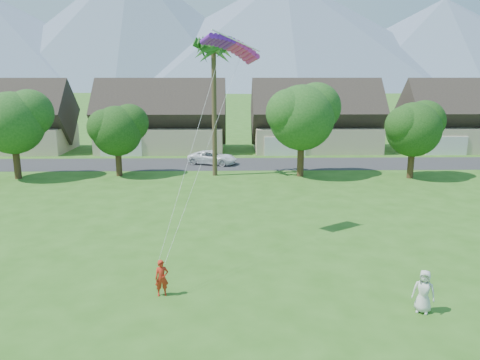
{
  "coord_description": "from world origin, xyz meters",
  "views": [
    {
      "loc": [
        -0.49,
        -14.71,
        9.51
      ],
      "look_at": [
        0.0,
        10.0,
        3.8
      ],
      "focal_mm": 35.0,
      "sensor_mm": 36.0,
      "label": 1
    }
  ],
  "objects_px": {
    "parafoil_kite": "(231,45)",
    "parked_car": "(213,157)",
    "kite_flyer": "(162,278)",
    "watcher": "(424,291)"
  },
  "relations": [
    {
      "from": "kite_flyer",
      "to": "parafoil_kite",
      "type": "relative_size",
      "value": 0.46
    },
    {
      "from": "parked_car",
      "to": "kite_flyer",
      "type": "bearing_deg",
      "value": -163.0
    },
    {
      "from": "kite_flyer",
      "to": "watcher",
      "type": "xyz_separation_m",
      "value": [
        10.77,
        -1.66,
        0.09
      ]
    },
    {
      "from": "watcher",
      "to": "parked_car",
      "type": "height_order",
      "value": "watcher"
    },
    {
      "from": "watcher",
      "to": "parafoil_kite",
      "type": "height_order",
      "value": "parafoil_kite"
    },
    {
      "from": "kite_flyer",
      "to": "parafoil_kite",
      "type": "bearing_deg",
      "value": 54.74
    },
    {
      "from": "parafoil_kite",
      "to": "kite_flyer",
      "type": "bearing_deg",
      "value": -138.69
    },
    {
      "from": "kite_flyer",
      "to": "parafoil_kite",
      "type": "distance_m",
      "value": 13.33
    },
    {
      "from": "watcher",
      "to": "parked_car",
      "type": "relative_size",
      "value": 0.35
    },
    {
      "from": "parafoil_kite",
      "to": "parked_car",
      "type": "bearing_deg",
      "value": 67.36
    }
  ]
}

